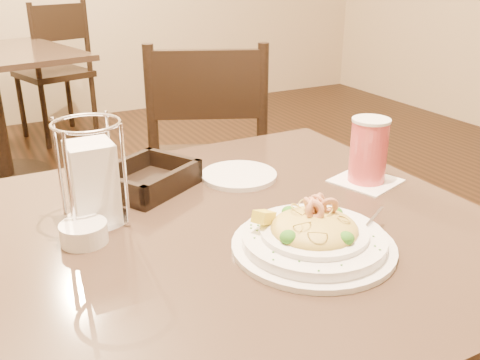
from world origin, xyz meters
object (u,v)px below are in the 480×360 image
bread_basket (148,180)px  napkin_caddy (92,180)px  main_table (245,322)px  dining_chair_near (208,160)px  drink_glass (369,151)px  butter_ramekin (84,233)px  side_plate (239,175)px  pasta_bowl (314,235)px  dining_chair_far (56,68)px

bread_basket → napkin_caddy: size_ratio=1.21×
main_table → bread_basket: 0.36m
dining_chair_near → bread_basket: 0.81m
drink_glass → napkin_caddy: 0.58m
drink_glass → butter_ramekin: 0.62m
bread_basket → side_plate: bread_basket is taller
pasta_bowl → napkin_caddy: (-0.30, 0.27, 0.06)m
pasta_bowl → side_plate: 0.34m
main_table → butter_ramekin: 0.38m
dining_chair_near → butter_ramekin: size_ratio=11.36×
dining_chair_near → bread_basket: (-0.43, -0.64, 0.24)m
drink_glass → bread_basket: bearing=156.6°
dining_chair_far → drink_glass: bearing=76.9°
side_plate → butter_ramekin: butter_ramekin is taller
dining_chair_far → napkin_caddy: dining_chair_far is taller
main_table → bread_basket: (-0.11, 0.24, 0.24)m
drink_glass → side_plate: size_ratio=0.94×
dining_chair_far → drink_glass: size_ratio=5.81×
dining_chair_far → butter_ramekin: 2.96m
main_table → dining_chair_far: bearing=86.7°
pasta_bowl → napkin_caddy: napkin_caddy is taller
dining_chair_near → napkin_caddy: size_ratio=4.73×
dining_chair_far → main_table: bearing=70.4°
bread_basket → side_plate: (0.20, -0.04, -0.01)m
main_table → dining_chair_near: size_ratio=0.97×
pasta_bowl → side_plate: pasta_bowl is taller
napkin_caddy → butter_ramekin: napkin_caddy is taller
pasta_bowl → drink_glass: bearing=34.5°
bread_basket → side_plate: size_ratio=1.40×
napkin_caddy → butter_ramekin: size_ratio=2.40×
dining_chair_far → butter_ramekin: size_ratio=11.36×
main_table → napkin_caddy: size_ratio=4.57×
dining_chair_near → side_plate: size_ratio=5.46×
side_plate → pasta_bowl: bearing=-96.4°
side_plate → butter_ramekin: size_ratio=2.08×
napkin_caddy → side_plate: bearing=11.4°
napkin_caddy → dining_chair_near: bearing=52.6°
bread_basket → pasta_bowl: bearing=-66.8°
side_plate → butter_ramekin: bearing=-160.1°
napkin_caddy → butter_ramekin: (-0.04, -0.07, -0.07)m
main_table → napkin_caddy: 0.42m
drink_glass → butter_ramekin: (-0.61, 0.02, -0.05)m
dining_chair_near → pasta_bowl: bearing=99.2°
drink_glass → pasta_bowl: bearing=-145.5°
bread_basket → side_plate: bearing=-10.8°
side_plate → dining_chair_far: bearing=88.4°
dining_chair_far → dining_chair_near: bearing=78.0°
drink_glass → bread_basket: drink_glass is taller
side_plate → butter_ramekin: 0.40m
side_plate → dining_chair_near: bearing=71.1°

